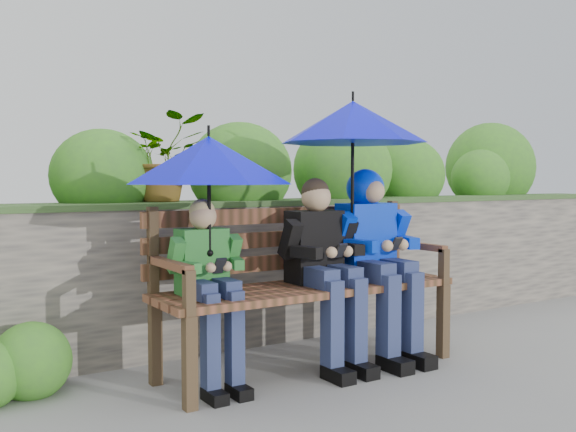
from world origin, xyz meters
TOP-DOWN VIEW (x-y plane):
  - ground at (0.00, 0.00)m, footprint 60.00×60.00m
  - garden_backdrop at (-0.03, 1.61)m, footprint 8.00×2.83m
  - park_bench at (0.03, -0.01)m, footprint 1.95×0.57m
  - boy_left at (-0.65, -0.09)m, footprint 0.41×0.48m
  - boy_middle at (0.14, -0.10)m, footprint 0.50×0.58m
  - boy_right at (0.56, -0.09)m, footprint 0.55×0.66m
  - umbrella_left at (-0.63, -0.07)m, footprint 0.95×0.95m
  - umbrella_right at (0.38, -0.08)m, footprint 0.94×0.94m

SIDE VIEW (x-z plane):
  - ground at x=0.00m, z-range 0.00..0.00m
  - park_bench at x=0.03m, z-range 0.07..1.10m
  - boy_left at x=-0.65m, z-range 0.09..1.16m
  - garden_backdrop at x=-0.03m, z-range -0.27..1.53m
  - boy_middle at x=0.14m, z-range 0.08..1.27m
  - boy_right at x=0.56m, z-range 0.12..1.38m
  - umbrella_left at x=-0.63m, z-range 0.92..1.66m
  - umbrella_right at x=0.38m, z-range 1.06..2.04m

